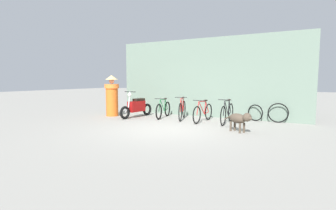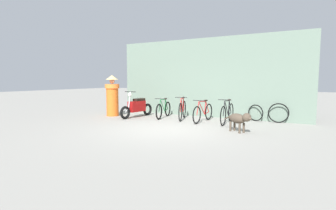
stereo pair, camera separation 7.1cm
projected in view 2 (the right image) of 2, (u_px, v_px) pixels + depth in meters
The scene contains 11 objects.
ground_plane at pixel (167, 129), 8.30m from camera, with size 60.00×60.00×0.00m, color gray.
shop_wall_back at pixel (206, 78), 10.98m from camera, with size 8.21×0.20×3.27m.
bicycle_0 at pixel (164, 110), 10.69m from camera, with size 0.47×1.63×0.82m.
bicycle_1 at pixel (182, 110), 10.25m from camera, with size 0.60×1.60×0.90m.
bicycle_2 at pixel (203, 113), 9.67m from camera, with size 0.46×1.70×0.83m.
bicycle_3 at pixel (227, 113), 9.30m from camera, with size 0.46×1.75×0.88m.
motorcycle at pixel (137, 107), 10.86m from camera, with size 0.58×1.87×1.09m.
stray_dog at pixel (239, 119), 7.73m from camera, with size 0.99×0.70×0.62m.
person_in_robes at pixel (112, 95), 11.23m from camera, with size 0.84×0.84×1.74m.
spare_tire_left at pixel (278, 113), 9.44m from camera, with size 0.72×0.13×0.72m.
spare_tire_right at pixel (256, 113), 9.86m from camera, with size 0.60×0.25×0.63m.
Camera 2 is at (4.09, -7.08, 1.57)m, focal length 28.00 mm.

